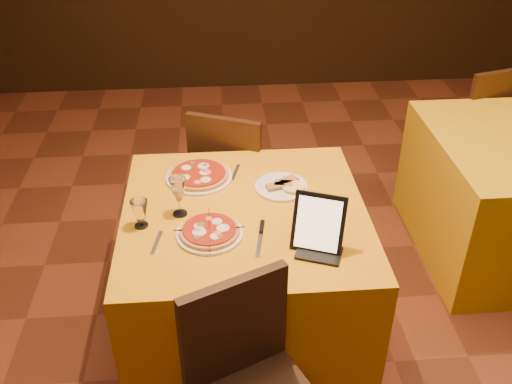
{
  "coord_description": "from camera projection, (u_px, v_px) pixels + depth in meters",
  "views": [
    {
      "loc": [
        -0.45,
        -1.82,
        2.23
      ],
      "look_at": [
        -0.28,
        0.26,
        0.86
      ],
      "focal_mm": 40.0,
      "sensor_mm": 36.0,
      "label": 1
    }
  ],
  "objects": [
    {
      "name": "tablet",
      "position": [
        319.0,
        223.0,
        2.28
      ],
      "size": [
        0.23,
        0.17,
        0.24
      ],
      "primitive_type": "cube",
      "rotation": [
        -0.35,
        0.0,
        -0.37
      ],
      "color": "black",
      "rests_on": "main_table"
    },
    {
      "name": "pizza_near",
      "position": [
        210.0,
        232.0,
        2.41
      ],
      "size": [
        0.28,
        0.28,
        0.03
      ],
      "rotation": [
        0.0,
        0.0,
        -0.3
      ],
      "color": "white",
      "rests_on": "main_table"
    },
    {
      "name": "water_glass",
      "position": [
        140.0,
        214.0,
        2.43
      ],
      "size": [
        0.07,
        0.07,
        0.13
      ],
      "primitive_type": null,
      "rotation": [
        0.0,
        0.0,
        0.26
      ],
      "color": "white",
      "rests_on": "main_table"
    },
    {
      "name": "fork_far",
      "position": [
        235.0,
        172.0,
        2.83
      ],
      "size": [
        0.06,
        0.15,
        0.01
      ],
      "primitive_type": "cube",
      "rotation": [
        0.0,
        0.0,
        1.3
      ],
      "color": "silver",
      "rests_on": "main_table"
    },
    {
      "name": "chair_main_far",
      "position": [
        237.0,
        174.0,
        3.39
      ],
      "size": [
        0.52,
        0.52,
        0.91
      ],
      "primitive_type": null,
      "rotation": [
        0.0,
        0.0,
        2.74
      ],
      "color": "black",
      "rests_on": "floor"
    },
    {
      "name": "wine_glass",
      "position": [
        179.0,
        196.0,
        2.49
      ],
      "size": [
        0.11,
        0.11,
        0.19
      ],
      "primitive_type": null,
      "rotation": [
        0.0,
        0.0,
        -0.43
      ],
      "color": "#F6CD8C",
      "rests_on": "main_table"
    },
    {
      "name": "pizza_far",
      "position": [
        199.0,
        176.0,
        2.78
      ],
      "size": [
        0.32,
        0.32,
        0.03
      ],
      "rotation": [
        0.0,
        0.0,
        0.03
      ],
      "color": "white",
      "rests_on": "main_table"
    },
    {
      "name": "cutlet_dish",
      "position": [
        281.0,
        186.0,
        2.71
      ],
      "size": [
        0.25,
        0.25,
        0.03
      ],
      "rotation": [
        0.0,
        0.0,
        0.26
      ],
      "color": "white",
      "rests_on": "main_table"
    },
    {
      "name": "chair_side_far",
      "position": [
        470.0,
        124.0,
        3.95
      ],
      "size": [
        0.45,
        0.45,
        0.91
      ],
      "primitive_type": null,
      "rotation": [
        0.0,
        0.0,
        3.41
      ],
      "color": "black",
      "rests_on": "floor"
    },
    {
      "name": "knife",
      "position": [
        260.0,
        240.0,
        2.38
      ],
      "size": [
        0.06,
        0.22,
        0.01
      ],
      "primitive_type": "cube",
      "rotation": [
        0.0,
        0.0,
        1.39
      ],
      "color": "silver",
      "rests_on": "main_table"
    },
    {
      "name": "fork_near",
      "position": [
        157.0,
        243.0,
        2.36
      ],
      "size": [
        0.05,
        0.16,
        0.01
      ],
      "primitive_type": "cube",
      "rotation": [
        0.0,
        0.0,
        1.39
      ],
      "color": "#AEADB4",
      "rests_on": "main_table"
    },
    {
      "name": "main_table",
      "position": [
        245.0,
        273.0,
        2.77
      ],
      "size": [
        1.1,
        1.1,
        0.75
      ],
      "primitive_type": "cube",
      "color": "orange",
      "rests_on": "floor"
    },
    {
      "name": "floor",
      "position": [
        319.0,
        367.0,
        2.77
      ],
      "size": [
        6.0,
        7.0,
        0.01
      ],
      "primitive_type": "cube",
      "color": "#5E2D19",
      "rests_on": "ground"
    }
  ]
}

